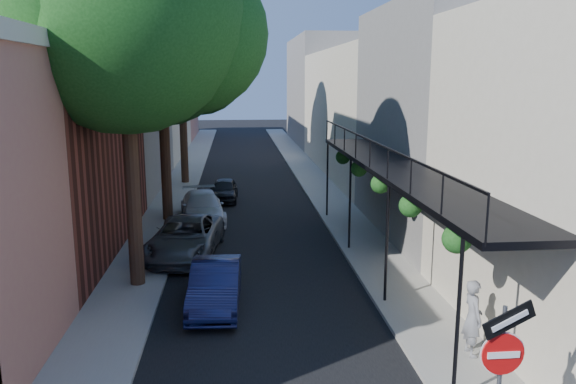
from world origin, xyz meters
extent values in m
cube|color=black|center=(0.00, 30.00, 0.01)|extent=(6.00, 64.00, 0.01)
cube|color=gray|center=(-4.00, 30.00, 0.06)|extent=(2.00, 64.00, 0.12)
cube|color=gray|center=(4.00, 30.00, 0.06)|extent=(2.00, 64.00, 0.12)
cube|color=gray|center=(-5.02, 14.00, 8.00)|extent=(0.06, 7.00, 4.00)
cube|color=gray|center=(-9.00, 26.00, 4.50)|extent=(8.00, 12.00, 9.00)
cube|color=beige|center=(-9.00, 40.00, 5.00)|extent=(8.00, 16.00, 10.00)
cube|color=#B7775E|center=(-9.00, 54.00, 4.00)|extent=(8.00, 12.00, 8.00)
cube|color=gray|center=(9.00, 15.00, 4.50)|extent=(8.00, 10.00, 9.00)
cube|color=beige|center=(9.00, 30.00, 4.00)|extent=(8.00, 20.00, 8.00)
cube|color=gray|center=(9.00, 48.00, 5.00)|extent=(8.00, 16.00, 10.00)
cube|color=black|center=(4.20, 10.00, 3.50)|extent=(2.00, 16.00, 0.15)
cube|color=black|center=(3.25, 10.00, 4.38)|extent=(0.05, 16.00, 0.05)
cylinder|color=black|center=(3.30, 3.00, 1.81)|extent=(0.08, 0.08, 3.40)
cylinder|color=black|center=(3.30, 18.00, 1.81)|extent=(0.08, 0.08, 3.40)
sphere|color=#164714|center=(3.60, 4.00, 3.05)|extent=(0.60, 0.60, 0.60)
sphere|color=#164714|center=(3.60, 10.00, 3.05)|extent=(0.60, 0.60, 0.60)
sphere|color=#164714|center=(3.60, 16.00, 3.05)|extent=(0.60, 0.60, 0.60)
cylinder|color=red|center=(3.15, 0.96, 2.15)|extent=(0.66, 0.04, 0.66)
cube|color=white|center=(3.15, 0.93, 2.15)|extent=(0.50, 0.02, 0.10)
cylinder|color=white|center=(3.15, 0.98, 2.15)|extent=(0.70, 0.02, 0.70)
cube|color=black|center=(3.20, 0.95, 2.70)|extent=(0.89, 0.15, 0.58)
cube|color=white|center=(3.20, 0.92, 2.70)|extent=(0.60, 0.10, 0.31)
cylinder|color=#362315|center=(-3.80, 10.00, 3.50)|extent=(0.44, 0.44, 7.00)
sphere|color=#164714|center=(-3.80, 10.00, 8.02)|extent=(6.80, 6.80, 6.80)
sphere|color=#164714|center=(-2.10, 11.02, 7.52)|extent=(4.76, 4.76, 4.76)
cylinder|color=#362315|center=(-3.80, 18.00, 3.15)|extent=(0.44, 0.44, 6.30)
sphere|color=#164714|center=(-3.80, 18.00, 7.20)|extent=(6.00, 6.00, 6.00)
sphere|color=#164714|center=(-2.30, 18.90, 6.70)|extent=(4.20, 4.20, 4.20)
cylinder|color=#362315|center=(-3.80, 27.00, 3.67)|extent=(0.44, 0.44, 7.35)
sphere|color=#164714|center=(-3.80, 27.00, 8.40)|extent=(7.00, 7.00, 7.00)
sphere|color=#164714|center=(-2.05, 28.05, 7.90)|extent=(4.90, 4.90, 4.90)
imported|color=#151941|center=(-1.40, 8.30, 0.62)|extent=(1.46, 3.83, 1.25)
imported|color=#505256|center=(-2.60, 12.93, 0.68)|extent=(2.76, 5.09, 1.35)
imported|color=silver|center=(-2.27, 17.86, 0.64)|extent=(2.34, 4.59, 1.27)
imported|color=black|center=(-1.40, 22.03, 0.57)|extent=(1.47, 3.40, 1.14)
imported|color=gray|center=(4.40, 4.75, 0.99)|extent=(0.42, 0.64, 1.75)
camera|label=1|loc=(-0.79, -6.45, 6.20)|focal=35.00mm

